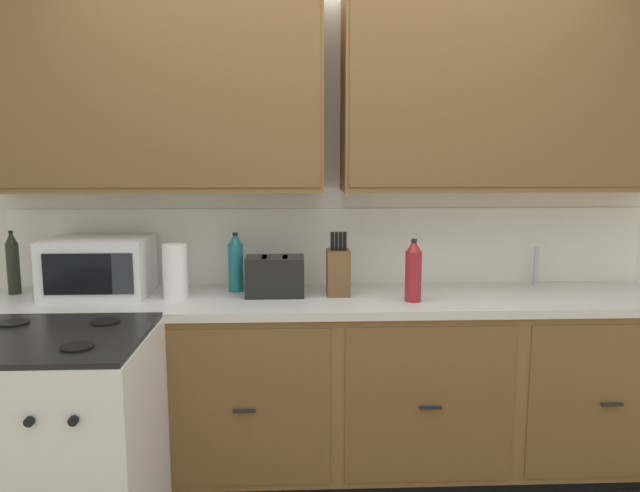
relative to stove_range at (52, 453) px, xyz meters
The scene contains 11 objects.
wall_unit 1.84m from the stove_range, 36.11° to the left, with size 4.52×0.40×2.42m.
counter_run 1.29m from the stove_range, 29.05° to the left, with size 3.35×0.64×0.93m.
stove_range is the anchor object (origin of this frame).
microwave 0.92m from the stove_range, 90.67° to the left, with size 0.48×0.37×0.28m.
toaster 1.21m from the stove_range, 37.90° to the left, with size 0.28×0.18×0.19m.
knife_block 1.45m from the stove_range, 29.81° to the left, with size 0.11×0.14×0.31m.
sink_faucet 2.42m from the stove_range, 20.87° to the left, with size 0.02×0.02×0.20m, color #B2B5BA.
paper_towel_roll 0.93m from the stove_range, 58.41° to the left, with size 0.12×0.12×0.26m, color white.
bottle_dark 1.06m from the stove_range, 120.31° to the left, with size 0.06×0.06×0.31m.
bottle_red 1.69m from the stove_range, 18.91° to the left, with size 0.08×0.08×0.29m.
bottle_teal 1.17m from the stove_range, 49.61° to the left, with size 0.08×0.08×0.30m.
Camera 1 is at (-0.19, -2.56, 1.60)m, focal length 34.02 mm.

